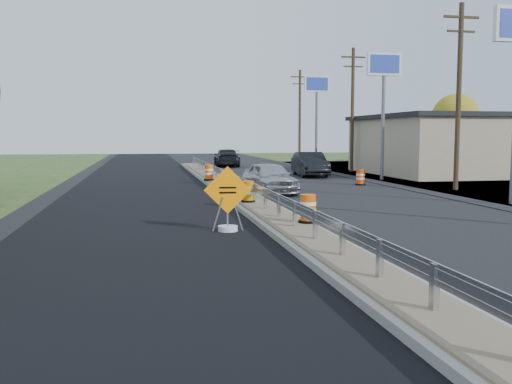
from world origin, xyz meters
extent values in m
plane|color=black|center=(0.00, 0.00, 0.00)|extent=(140.00, 140.00, 0.00)
cube|color=black|center=(-4.40, 10.00, 0.01)|extent=(7.20, 120.00, 0.01)
cube|color=gray|center=(0.00, 8.00, 0.09)|extent=(1.60, 55.00, 0.18)
cube|color=brown|center=(0.00, 8.00, 0.20)|extent=(1.25, 55.00, 0.05)
cube|color=silver|center=(0.00, -10.00, 0.58)|extent=(0.10, 0.15, 0.70)
cube|color=silver|center=(0.00, -8.00, 0.58)|extent=(0.10, 0.15, 0.70)
cube|color=silver|center=(0.00, -6.00, 0.58)|extent=(0.10, 0.15, 0.70)
cube|color=silver|center=(0.00, -4.00, 0.58)|extent=(0.10, 0.15, 0.70)
cube|color=silver|center=(0.00, -2.00, 0.58)|extent=(0.10, 0.15, 0.70)
cube|color=silver|center=(0.00, 0.00, 0.58)|extent=(0.10, 0.15, 0.70)
cube|color=silver|center=(0.00, 2.00, 0.58)|extent=(0.10, 0.15, 0.70)
cube|color=silver|center=(0.00, 4.00, 0.58)|extent=(0.10, 0.15, 0.70)
cube|color=silver|center=(0.00, 6.00, 0.58)|extent=(0.10, 0.15, 0.70)
cube|color=silver|center=(0.00, 8.00, 0.58)|extent=(0.10, 0.15, 0.70)
cube|color=silver|center=(0.00, 10.00, 0.58)|extent=(0.10, 0.15, 0.70)
cube|color=silver|center=(0.00, 12.00, 0.58)|extent=(0.10, 0.15, 0.70)
cube|color=silver|center=(0.00, 14.00, 0.58)|extent=(0.10, 0.15, 0.70)
cube|color=silver|center=(0.00, 16.00, 0.58)|extent=(0.10, 0.15, 0.70)
cube|color=silver|center=(0.00, 18.00, 0.58)|extent=(0.10, 0.15, 0.70)
cube|color=silver|center=(0.00, 20.00, 0.58)|extent=(0.10, 0.15, 0.70)
cube|color=silver|center=(0.00, 22.00, 0.58)|extent=(0.10, 0.15, 0.70)
cube|color=silver|center=(0.00, 24.00, 0.58)|extent=(0.10, 0.15, 0.70)
cube|color=silver|center=(0.00, 26.00, 0.58)|extent=(0.10, 0.15, 0.70)
cube|color=silver|center=(0.00, 28.00, 0.58)|extent=(0.10, 0.15, 0.70)
cube|color=silver|center=(0.00, 30.00, 0.58)|extent=(0.10, 0.15, 0.70)
cube|color=silver|center=(0.00, 32.00, 0.58)|extent=(0.10, 0.15, 0.70)
cube|color=silver|center=(0.00, 9.00, 0.78)|extent=(0.04, 46.00, 0.34)
cube|color=silver|center=(0.00, 9.00, 0.70)|extent=(0.06, 46.00, 0.03)
cube|color=silver|center=(0.00, 9.00, 0.86)|extent=(0.06, 46.00, 0.03)
cube|color=tan|center=(21.00, 20.00, 2.00)|extent=(18.00, 12.00, 4.00)
cube|color=black|center=(21.00, 20.00, 4.12)|extent=(18.50, 12.50, 0.30)
cube|color=black|center=(12.05, 20.00, 1.60)|extent=(0.08, 7.20, 2.20)
cylinder|color=slate|center=(10.50, 16.00, 3.40)|extent=(0.22, 0.22, 6.80)
cube|color=white|center=(10.50, 16.00, 7.20)|extent=(2.20, 0.25, 1.40)
cube|color=#263FB2|center=(10.50, 16.00, 7.20)|extent=(1.90, 0.30, 1.10)
cylinder|color=slate|center=(10.50, 30.00, 3.40)|extent=(0.22, 0.22, 6.80)
cube|color=white|center=(10.50, 30.00, 7.20)|extent=(2.20, 0.25, 1.40)
cube|color=#263FB2|center=(10.50, 30.00, 7.20)|extent=(1.90, 0.30, 1.10)
cylinder|color=#473523|center=(11.50, 9.00, 4.70)|extent=(0.26, 0.26, 9.40)
cube|color=#473523|center=(11.50, 9.00, 8.70)|extent=(1.90, 0.12, 0.12)
cube|color=#473523|center=(11.50, 9.00, 8.00)|extent=(1.50, 0.10, 0.10)
cylinder|color=#473523|center=(11.50, 24.00, 4.70)|extent=(0.26, 0.26, 9.40)
cube|color=#473523|center=(11.50, 24.00, 8.70)|extent=(1.90, 0.12, 0.12)
cube|color=#473523|center=(11.50, 24.00, 8.00)|extent=(1.50, 0.10, 0.10)
cylinder|color=#473523|center=(11.50, 39.00, 4.70)|extent=(0.26, 0.26, 9.40)
cube|color=#473523|center=(11.50, 39.00, 8.70)|extent=(1.90, 0.12, 0.12)
cube|color=#473523|center=(11.50, 39.00, 8.00)|extent=(1.50, 0.10, 0.10)
cylinder|color=#473523|center=(26.00, 34.00, 1.54)|extent=(0.36, 0.36, 3.08)
sphere|color=#AD9C25|center=(26.00, 34.00, 4.55)|extent=(4.62, 4.62, 4.62)
cylinder|color=white|center=(-1.83, -1.21, 0.08)|extent=(0.58, 0.58, 0.17)
cube|color=slate|center=(-2.12, -1.21, 0.52)|extent=(0.35, 0.08, 1.01)
cube|color=slate|center=(-1.53, -1.21, 0.52)|extent=(0.35, 0.08, 1.01)
cube|color=slate|center=(-1.83, -1.16, 0.52)|extent=(0.07, 0.26, 1.03)
cube|color=orange|center=(-1.83, -1.21, 1.23)|extent=(1.39, 0.20, 1.40)
cube|color=black|center=(-1.83, -1.23, 1.30)|extent=(0.50, 0.07, 0.05)
cube|color=black|center=(-1.83, -1.23, 1.15)|extent=(0.50, 0.07, 0.05)
cylinder|color=black|center=(0.55, -1.46, 0.27)|extent=(0.58, 0.58, 0.08)
cylinder|color=#DE5609|center=(0.55, -1.46, 0.67)|extent=(0.46, 0.46, 0.81)
cylinder|color=white|center=(0.55, -1.46, 0.81)|extent=(0.47, 0.47, 0.11)
cylinder|color=white|center=(0.55, -1.46, 0.59)|extent=(0.47, 0.47, 0.11)
cylinder|color=black|center=(-0.25, 4.06, 0.27)|extent=(0.56, 0.56, 0.07)
cylinder|color=orange|center=(-0.25, 4.06, 0.66)|extent=(0.45, 0.45, 0.78)
cylinder|color=white|center=(-0.25, 4.06, 0.79)|extent=(0.46, 0.46, 0.10)
cylinder|color=white|center=(-0.25, 4.06, 0.58)|extent=(0.46, 0.46, 0.10)
cylinder|color=black|center=(-0.55, 14.99, 0.27)|extent=(0.61, 0.61, 0.08)
cylinder|color=#FF5D0A|center=(-0.55, 14.99, 0.70)|extent=(0.49, 0.49, 0.86)
cylinder|color=white|center=(-0.55, 14.99, 0.84)|extent=(0.50, 0.50, 0.11)
cylinder|color=white|center=(-0.55, 14.99, 0.62)|extent=(0.50, 0.50, 0.11)
cylinder|color=black|center=(7.83, 12.82, 0.04)|extent=(0.60, 0.60, 0.08)
cylinder|color=#FF430A|center=(7.83, 12.82, 0.46)|extent=(0.48, 0.48, 0.84)
cylinder|color=white|center=(7.83, 12.82, 0.60)|extent=(0.49, 0.49, 0.11)
cylinder|color=white|center=(7.83, 12.82, 0.38)|extent=(0.49, 0.49, 0.11)
cylinder|color=black|center=(8.27, 28.40, 0.04)|extent=(0.65, 0.65, 0.09)
cylinder|color=#E44509|center=(8.27, 28.40, 0.50)|extent=(0.52, 0.52, 0.91)
cylinder|color=white|center=(8.27, 28.40, 0.65)|extent=(0.53, 0.53, 0.12)
cylinder|color=white|center=(8.27, 28.40, 0.41)|extent=(0.53, 0.53, 0.12)
imported|color=#AFAFB3|center=(1.80, 9.39, 0.76)|extent=(2.29, 4.65, 1.53)
imported|color=black|center=(7.00, 20.06, 0.83)|extent=(2.11, 5.16, 1.66)
imported|color=black|center=(3.14, 33.34, 0.78)|extent=(2.64, 5.56, 1.57)
camera|label=1|loc=(-4.22, -17.63, 2.83)|focal=40.00mm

